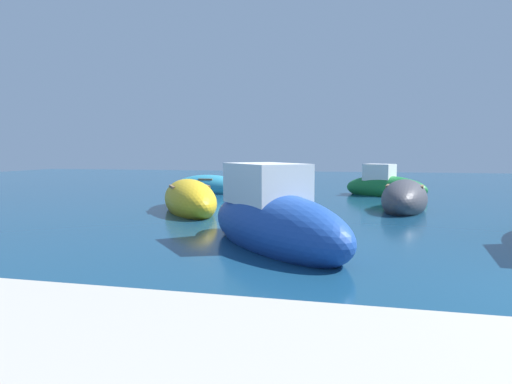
{
  "coord_description": "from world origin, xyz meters",
  "views": [
    {
      "loc": [
        -4.23,
        -6.77,
        2.12
      ],
      "look_at": [
        -7.89,
        8.8,
        0.67
      ],
      "focal_mm": 31.79,
      "sensor_mm": 36.0,
      "label": 1
    }
  ],
  "objects_px": {
    "moored_boat_0": "(208,187)",
    "moored_boat_4": "(274,220)",
    "moored_boat_7": "(189,200)",
    "moored_boat_6": "(384,187)",
    "moored_boat_2": "(404,199)"
  },
  "relations": [
    {
      "from": "moored_boat_0",
      "to": "moored_boat_4",
      "type": "bearing_deg",
      "value": -68.09
    },
    {
      "from": "moored_boat_0",
      "to": "moored_boat_7",
      "type": "height_order",
      "value": "moored_boat_7"
    },
    {
      "from": "moored_boat_4",
      "to": "moored_boat_7",
      "type": "height_order",
      "value": "moored_boat_4"
    },
    {
      "from": "moored_boat_4",
      "to": "moored_boat_7",
      "type": "xyz_separation_m",
      "value": [
        -3.98,
        4.99,
        -0.16
      ]
    },
    {
      "from": "moored_boat_0",
      "to": "moored_boat_6",
      "type": "height_order",
      "value": "moored_boat_6"
    },
    {
      "from": "moored_boat_6",
      "to": "moored_boat_4",
      "type": "bearing_deg",
      "value": -76.5
    },
    {
      "from": "moored_boat_0",
      "to": "moored_boat_7",
      "type": "relative_size",
      "value": 0.72
    },
    {
      "from": "moored_boat_0",
      "to": "moored_boat_7",
      "type": "xyz_separation_m",
      "value": [
        1.62,
        -6.62,
        0.07
      ]
    },
    {
      "from": "moored_boat_4",
      "to": "moored_boat_0",
      "type": "bearing_deg",
      "value": 165.53
    },
    {
      "from": "moored_boat_0",
      "to": "moored_boat_6",
      "type": "bearing_deg",
      "value": 1.1
    },
    {
      "from": "moored_boat_7",
      "to": "moored_boat_4",
      "type": "bearing_deg",
      "value": -172.61
    },
    {
      "from": "moored_boat_2",
      "to": "moored_boat_7",
      "type": "bearing_deg",
      "value": -65.53
    },
    {
      "from": "moored_boat_6",
      "to": "moored_boat_0",
      "type": "bearing_deg",
      "value": -148.1
    },
    {
      "from": "moored_boat_2",
      "to": "moored_boat_6",
      "type": "xyz_separation_m",
      "value": [
        -0.46,
        5.21,
        0.04
      ]
    },
    {
      "from": "moored_boat_4",
      "to": "moored_boat_6",
      "type": "relative_size",
      "value": 1.22
    }
  ]
}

